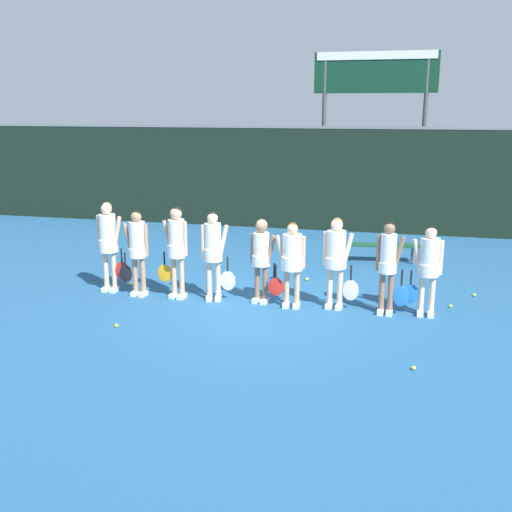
{
  "coord_description": "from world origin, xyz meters",
  "views": [
    {
      "loc": [
        2.52,
        -10.53,
        3.63
      ],
      "look_at": [
        -0.04,
        -0.01,
        0.92
      ],
      "focal_mm": 42.0,
      "sensor_mm": 36.0,
      "label": 1
    }
  ],
  "objects_px": {
    "tennis_ball_1": "(451,306)",
    "tennis_ball_5": "(286,279)",
    "player_2": "(176,244)",
    "tennis_ball_3": "(381,294)",
    "tennis_ball_9": "(286,299)",
    "player_1": "(137,246)",
    "tennis_ball_4": "(129,284)",
    "scoreboard": "(375,90)",
    "player_4": "(262,254)",
    "player_3": "(213,249)",
    "player_6": "(336,255)",
    "tennis_ball_8": "(414,368)",
    "player_7": "(388,262)",
    "player_5": "(292,258)",
    "tennis_ball_0": "(474,295)",
    "player_0": "(108,239)",
    "player_8": "(428,264)",
    "tennis_ball_6": "(116,326)",
    "tennis_ball_2": "(307,279)",
    "bench_courtside": "(379,246)"
  },
  "relations": [
    {
      "from": "player_5",
      "to": "tennis_ball_1",
      "type": "height_order",
      "value": "player_5"
    },
    {
      "from": "bench_courtside",
      "to": "player_3",
      "type": "distance_m",
      "value": 4.79
    },
    {
      "from": "tennis_ball_2",
      "to": "tennis_ball_9",
      "type": "bearing_deg",
      "value": -96.93
    },
    {
      "from": "player_7",
      "to": "tennis_ball_5",
      "type": "distance_m",
      "value": 2.87
    },
    {
      "from": "player_4",
      "to": "player_5",
      "type": "height_order",
      "value": "player_4"
    },
    {
      "from": "player_0",
      "to": "player_7",
      "type": "bearing_deg",
      "value": 1.05
    },
    {
      "from": "tennis_ball_0",
      "to": "tennis_ball_1",
      "type": "bearing_deg",
      "value": -121.13
    },
    {
      "from": "scoreboard",
      "to": "player_6",
      "type": "bearing_deg",
      "value": -90.81
    },
    {
      "from": "tennis_ball_1",
      "to": "tennis_ball_9",
      "type": "xyz_separation_m",
      "value": [
        -3.05,
        -0.34,
        0.0
      ]
    },
    {
      "from": "tennis_ball_1",
      "to": "tennis_ball_5",
      "type": "bearing_deg",
      "value": 162.69
    },
    {
      "from": "scoreboard",
      "to": "tennis_ball_2",
      "type": "height_order",
      "value": "scoreboard"
    },
    {
      "from": "player_5",
      "to": "player_7",
      "type": "distance_m",
      "value": 1.73
    },
    {
      "from": "scoreboard",
      "to": "player_5",
      "type": "distance_m",
      "value": 9.38
    },
    {
      "from": "scoreboard",
      "to": "player_6",
      "type": "height_order",
      "value": "scoreboard"
    },
    {
      "from": "player_0",
      "to": "player_8",
      "type": "height_order",
      "value": "player_0"
    },
    {
      "from": "tennis_ball_9",
      "to": "player_0",
      "type": "bearing_deg",
      "value": -176.89
    },
    {
      "from": "player_1",
      "to": "tennis_ball_0",
      "type": "xyz_separation_m",
      "value": [
        6.43,
        1.48,
        -0.97
      ]
    },
    {
      "from": "player_6",
      "to": "tennis_ball_2",
      "type": "xyz_separation_m",
      "value": [
        -0.78,
        1.65,
        -0.97
      ]
    },
    {
      "from": "player_1",
      "to": "player_5",
      "type": "relative_size",
      "value": 1.06
    },
    {
      "from": "player_1",
      "to": "player_8",
      "type": "bearing_deg",
      "value": 2.85
    },
    {
      "from": "player_8",
      "to": "tennis_ball_2",
      "type": "relative_size",
      "value": 23.94
    },
    {
      "from": "player_1",
      "to": "player_5",
      "type": "distance_m",
      "value": 3.05
    },
    {
      "from": "tennis_ball_8",
      "to": "player_4",
      "type": "bearing_deg",
      "value": 138.87
    },
    {
      "from": "scoreboard",
      "to": "tennis_ball_2",
      "type": "relative_size",
      "value": 77.12
    },
    {
      "from": "player_3",
      "to": "player_6",
      "type": "distance_m",
      "value": 2.32
    },
    {
      "from": "tennis_ball_5",
      "to": "tennis_ball_9",
      "type": "relative_size",
      "value": 0.94
    },
    {
      "from": "player_2",
      "to": "tennis_ball_3",
      "type": "xyz_separation_m",
      "value": [
        3.85,
        1.03,
        -1.04
      ]
    },
    {
      "from": "player_5",
      "to": "tennis_ball_6",
      "type": "relative_size",
      "value": 24.06
    },
    {
      "from": "player_1",
      "to": "player_6",
      "type": "relative_size",
      "value": 1.0
    },
    {
      "from": "player_6",
      "to": "tennis_ball_9",
      "type": "height_order",
      "value": "player_6"
    },
    {
      "from": "tennis_ball_5",
      "to": "tennis_ball_6",
      "type": "relative_size",
      "value": 1.02
    },
    {
      "from": "scoreboard",
      "to": "player_4",
      "type": "xyz_separation_m",
      "value": [
        -1.52,
        -8.66,
        -3.16
      ]
    },
    {
      "from": "player_0",
      "to": "player_7",
      "type": "distance_m",
      "value": 5.45
    },
    {
      "from": "player_3",
      "to": "tennis_ball_3",
      "type": "height_order",
      "value": "player_3"
    },
    {
      "from": "player_1",
      "to": "player_2",
      "type": "height_order",
      "value": "player_2"
    },
    {
      "from": "player_3",
      "to": "player_8",
      "type": "bearing_deg",
      "value": -11.25
    },
    {
      "from": "player_4",
      "to": "tennis_ball_8",
      "type": "height_order",
      "value": "player_4"
    },
    {
      "from": "player_1",
      "to": "tennis_ball_2",
      "type": "relative_size",
      "value": 24.98
    },
    {
      "from": "player_7",
      "to": "tennis_ball_2",
      "type": "xyz_separation_m",
      "value": [
        -1.71,
        1.76,
        -0.94
      ]
    },
    {
      "from": "tennis_ball_0",
      "to": "player_0",
      "type": "bearing_deg",
      "value": -169.22
    },
    {
      "from": "player_3",
      "to": "tennis_ball_1",
      "type": "xyz_separation_m",
      "value": [
        4.41,
        0.59,
        -0.98
      ]
    },
    {
      "from": "player_5",
      "to": "player_6",
      "type": "bearing_deg",
      "value": 6.92
    },
    {
      "from": "player_2",
      "to": "player_5",
      "type": "distance_m",
      "value": 2.25
    },
    {
      "from": "player_4",
      "to": "player_2",
      "type": "bearing_deg",
      "value": -166.88
    },
    {
      "from": "tennis_ball_6",
      "to": "tennis_ball_8",
      "type": "xyz_separation_m",
      "value": [
        4.87,
        -0.55,
        -0.0
      ]
    },
    {
      "from": "player_2",
      "to": "player_5",
      "type": "xyz_separation_m",
      "value": [
        2.25,
        -0.03,
        -0.13
      ]
    },
    {
      "from": "scoreboard",
      "to": "player_0",
      "type": "xyz_separation_m",
      "value": [
        -4.64,
        -8.67,
        -3.04
      ]
    },
    {
      "from": "player_3",
      "to": "player_8",
      "type": "xyz_separation_m",
      "value": [
        3.93,
        0.04,
        -0.05
      ]
    },
    {
      "from": "tennis_ball_1",
      "to": "tennis_ball_8",
      "type": "distance_m",
      "value": 3.04
    },
    {
      "from": "tennis_ball_4",
      "to": "scoreboard",
      "type": "bearing_deg",
      "value": 61.48
    }
  ]
}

